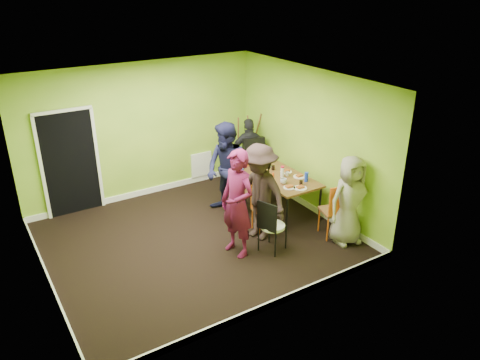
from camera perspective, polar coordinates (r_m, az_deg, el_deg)
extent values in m
plane|color=black|center=(8.44, -5.44, -7.21)|extent=(5.00, 5.00, 0.00)
cube|color=#74A52A|center=(9.76, -11.81, 5.85)|extent=(5.00, 0.04, 2.80)
cube|color=#74A52A|center=(6.06, 3.82, -5.23)|extent=(5.00, 0.04, 2.80)
cube|color=#74A52A|center=(7.18, -23.96, -2.54)|extent=(0.04, 4.50, 2.80)
cube|color=#74A52A|center=(9.11, 8.40, 4.79)|extent=(0.04, 4.50, 2.80)
cube|color=white|center=(7.39, -6.29, 11.71)|extent=(5.00, 4.50, 0.04)
cube|color=black|center=(9.49, -20.00, 1.90)|extent=(1.00, 0.05, 2.04)
cube|color=white|center=(10.56, -4.73, 1.90)|extent=(0.50, 0.04, 0.55)
cylinder|color=black|center=(8.49, 5.73, -4.26)|extent=(0.04, 0.04, 0.71)
cylinder|color=black|center=(8.94, 9.71, -2.96)|extent=(0.04, 0.04, 0.71)
cylinder|color=black|center=(9.49, 0.68, -0.94)|extent=(0.04, 0.04, 0.71)
cylinder|color=black|center=(9.90, 4.48, 0.07)|extent=(0.04, 0.04, 0.71)
cube|color=brown|center=(9.03, 5.14, 0.22)|extent=(0.90, 1.50, 0.04)
cylinder|color=#E55C15|center=(9.28, -0.66, -2.39)|extent=(0.03, 0.03, 0.46)
cylinder|color=#E55C15|center=(8.98, -0.24, -3.36)|extent=(0.03, 0.03, 0.46)
cylinder|color=#E55C15|center=(9.35, 1.45, -2.20)|extent=(0.03, 0.03, 0.46)
cylinder|color=#E55C15|center=(9.04, 1.94, -3.16)|extent=(0.03, 0.03, 0.46)
cube|color=brown|center=(9.06, 0.63, -1.46)|extent=(0.53, 0.53, 0.04)
cube|color=#E55C15|center=(8.91, -0.59, 0.05)|extent=(0.17, 0.38, 0.52)
cylinder|color=#E55C15|center=(8.65, 1.52, -4.70)|extent=(0.02, 0.02, 0.41)
cylinder|color=#E55C15|center=(8.40, 2.37, -5.63)|extent=(0.02, 0.02, 0.41)
cylinder|color=#E55C15|center=(8.76, 3.37, -4.33)|extent=(0.02, 0.02, 0.41)
cylinder|color=#E55C15|center=(8.52, 4.26, -5.23)|extent=(0.02, 0.02, 0.41)
cube|color=brown|center=(8.49, 2.91, -3.76)|extent=(0.42, 0.42, 0.04)
cube|color=#E55C15|center=(8.31, 1.87, -2.48)|extent=(0.08, 0.34, 0.45)
cylinder|color=#E55C15|center=(10.32, 2.75, 0.52)|extent=(0.03, 0.03, 0.50)
cylinder|color=#E55C15|center=(10.19, 0.80, 0.23)|extent=(0.03, 0.03, 0.50)
cylinder|color=#E55C15|center=(10.01, 3.59, -0.29)|extent=(0.03, 0.03, 0.50)
cylinder|color=#E55C15|center=(9.87, 1.58, -0.60)|extent=(0.03, 0.03, 0.50)
cube|color=brown|center=(10.00, 2.20, 1.28)|extent=(0.53, 0.53, 0.04)
cube|color=#E55C15|center=(10.07, 1.77, 3.30)|extent=(0.42, 0.12, 0.56)
cylinder|color=#E55C15|center=(8.37, 10.63, -5.89)|extent=(0.03, 0.03, 0.48)
cylinder|color=#E55C15|center=(8.53, 12.85, -5.52)|extent=(0.03, 0.03, 0.48)
cylinder|color=#E55C15|center=(8.66, 9.61, -4.75)|extent=(0.03, 0.03, 0.48)
cylinder|color=#E55C15|center=(8.81, 11.77, -4.41)|extent=(0.03, 0.03, 0.48)
cube|color=brown|center=(8.48, 11.34, -3.71)|extent=(0.53, 0.53, 0.04)
cube|color=#E55C15|center=(8.19, 12.13, -2.55)|extent=(0.40, 0.15, 0.54)
cylinder|color=black|center=(7.98, 2.27, -7.21)|extent=(0.03, 0.03, 0.45)
cylinder|color=black|center=(7.82, 4.33, -7.95)|extent=(0.03, 0.03, 0.45)
cylinder|color=black|center=(8.22, 3.61, -6.23)|extent=(0.03, 0.03, 0.45)
cylinder|color=black|center=(8.07, 5.62, -6.92)|extent=(0.03, 0.03, 0.45)
cylinder|color=white|center=(7.91, 4.01, -5.62)|extent=(0.42, 0.42, 0.05)
cube|color=black|center=(7.64, 3.30, -4.51)|extent=(0.17, 0.36, 0.50)
cylinder|color=brown|center=(10.39, -0.24, 3.80)|extent=(0.22, 0.36, 1.55)
cylinder|color=brown|center=(10.59, 1.60, 4.20)|extent=(0.22, 0.36, 1.55)
cylinder|color=brown|center=(10.31, 1.38, 3.64)|extent=(0.03, 0.35, 1.52)
cube|color=brown|center=(10.47, 0.83, 3.70)|extent=(0.42, 0.04, 0.04)
cylinder|color=white|center=(9.15, 2.92, 0.78)|extent=(0.23, 0.23, 0.01)
cylinder|color=white|center=(8.59, 6.03, -0.92)|extent=(0.22, 0.22, 0.01)
cylinder|color=white|center=(9.49, 3.19, 1.66)|extent=(0.22, 0.22, 0.01)
cylinder|color=white|center=(8.59, 7.36, -0.99)|extent=(0.25, 0.25, 0.01)
cylinder|color=white|center=(9.26, 5.63, 1.00)|extent=(0.23, 0.23, 0.01)
cylinder|color=white|center=(9.07, 7.26, 0.41)|extent=(0.24, 0.24, 0.01)
cylinder|color=white|center=(9.00, 5.18, 0.94)|extent=(0.07, 0.07, 0.20)
cylinder|color=#1A37C7|center=(8.86, 8.09, 0.38)|extent=(0.07, 0.07, 0.18)
cylinder|color=#E55C15|center=(9.01, 4.06, 0.63)|extent=(0.04, 0.04, 0.08)
cylinder|color=black|center=(9.08, 3.43, 0.89)|extent=(0.06, 0.06, 0.10)
cylinder|color=black|center=(9.33, 4.05, 1.51)|extent=(0.07, 0.07, 0.09)
cylinder|color=black|center=(8.72, 7.45, -0.32)|extent=(0.06, 0.06, 0.09)
imported|color=white|center=(8.74, 5.33, -0.13)|extent=(0.13, 0.13, 0.10)
imported|color=white|center=(9.07, 5.79, 0.72)|extent=(0.09, 0.09, 0.08)
imported|color=#570F36|center=(7.59, -0.32, -2.92)|extent=(0.57, 0.75, 1.84)
imported|color=#141533|center=(8.85, -1.59, 1.16)|extent=(0.88, 1.03, 1.85)
imported|color=black|center=(8.08, 2.33, -1.53)|extent=(0.93, 1.27, 1.75)
imported|color=black|center=(10.23, 1.16, 3.39)|extent=(0.96, 0.63, 1.51)
imported|color=gray|center=(8.18, 13.20, -2.43)|extent=(0.84, 0.61, 1.60)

